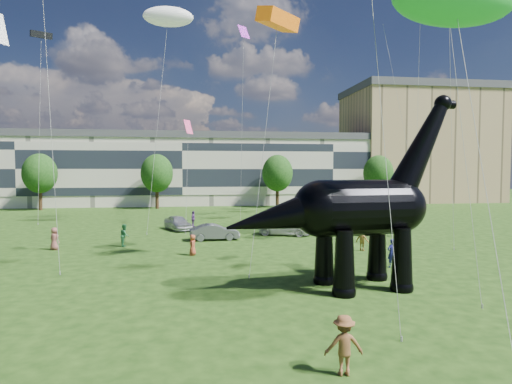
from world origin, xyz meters
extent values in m
plane|color=#16330C|center=(0.00, 0.00, 0.00)|extent=(220.00, 220.00, 0.00)
cube|color=beige|center=(-8.00, 62.00, 6.00)|extent=(78.00, 11.00, 12.00)
cube|color=tan|center=(40.00, 65.00, 11.00)|extent=(28.00, 18.00, 22.00)
cylinder|color=#382314|center=(-30.00, 53.00, 1.60)|extent=(0.56, 0.56, 3.20)
ellipsoid|color=#14380F|center=(-30.00, 53.00, 6.32)|extent=(5.20, 5.20, 6.24)
cylinder|color=#382314|center=(-12.00, 53.00, 1.60)|extent=(0.56, 0.56, 3.20)
ellipsoid|color=#14380F|center=(-12.00, 53.00, 6.32)|extent=(5.20, 5.20, 6.24)
cylinder|color=#382314|center=(8.00, 53.00, 1.60)|extent=(0.56, 0.56, 3.20)
ellipsoid|color=#14380F|center=(8.00, 53.00, 6.32)|extent=(5.20, 5.20, 6.24)
cylinder|color=#382314|center=(26.00, 53.00, 1.60)|extent=(0.56, 0.56, 3.20)
ellipsoid|color=#14380F|center=(26.00, 53.00, 6.32)|extent=(5.20, 5.20, 6.24)
cone|color=black|center=(1.68, 2.30, 1.67)|extent=(1.29, 1.29, 3.34)
sphere|color=black|center=(1.68, 2.30, 0.20)|extent=(1.22, 1.22, 1.22)
cone|color=black|center=(1.38, 4.73, 1.67)|extent=(1.29, 1.29, 3.34)
sphere|color=black|center=(1.38, 4.73, 0.20)|extent=(1.22, 1.22, 1.22)
cone|color=black|center=(4.99, 2.72, 1.67)|extent=(1.29, 1.29, 3.34)
sphere|color=black|center=(4.99, 2.72, 0.20)|extent=(1.22, 1.22, 1.22)
cone|color=black|center=(4.69, 5.15, 1.67)|extent=(1.29, 1.29, 3.34)
sphere|color=black|center=(4.69, 5.15, 0.20)|extent=(1.22, 1.22, 1.22)
cylinder|color=black|center=(3.08, 3.71, 4.34)|extent=(5.01, 3.56, 3.01)
sphere|color=black|center=(0.76, 3.42, 4.34)|extent=(3.01, 3.01, 3.01)
sphere|color=black|center=(5.40, 4.00, 4.34)|extent=(2.89, 2.89, 2.89)
cone|color=black|center=(6.74, 4.17, 7.56)|extent=(4.37, 2.18, 5.89)
sphere|color=black|center=(8.09, 4.34, 10.12)|extent=(0.94, 0.94, 0.94)
cylinder|color=black|center=(8.42, 4.38, 10.06)|extent=(0.83, 0.58, 0.49)
cone|color=black|center=(-1.52, 3.14, 3.97)|extent=(6.13, 3.05, 3.27)
imported|color=#BBBCC1|center=(-7.65, 27.42, 0.78)|extent=(3.48, 4.90, 1.55)
imported|color=slate|center=(-4.07, 20.39, 0.73)|extent=(4.54, 1.88, 1.46)
imported|color=silver|center=(2.95, 22.45, 0.73)|extent=(5.74, 4.12, 1.45)
imported|color=#595960|center=(10.43, 23.32, 0.82)|extent=(2.95, 5.87, 1.63)
cube|color=white|center=(6.88, 25.47, 1.09)|extent=(3.87, 3.87, 0.12)
cone|color=white|center=(6.88, 25.47, 1.88)|extent=(4.90, 4.90, 1.48)
cylinder|color=#999999|center=(6.13, 23.66, 0.54)|extent=(0.06, 0.06, 1.09)
cylinder|color=#999999|center=(8.69, 24.72, 0.54)|extent=(0.06, 0.06, 1.09)
cylinder|color=#999999|center=(5.08, 26.22, 0.54)|extent=(0.06, 0.06, 1.09)
cylinder|color=#999999|center=(7.63, 27.28, 0.54)|extent=(0.06, 0.06, 1.09)
cube|color=white|center=(12.18, 27.85, 1.11)|extent=(3.12, 3.12, 0.12)
cone|color=white|center=(12.18, 27.85, 1.91)|extent=(3.95, 3.95, 1.51)
cylinder|color=#999999|center=(10.82, 26.39, 0.55)|extent=(0.06, 0.06, 1.11)
cylinder|color=#999999|center=(13.64, 26.48, 0.55)|extent=(0.06, 0.06, 1.11)
cylinder|color=#999999|center=(10.73, 29.21, 0.55)|extent=(0.06, 0.06, 1.11)
cylinder|color=#999999|center=(13.55, 29.30, 0.55)|extent=(0.06, 0.06, 1.11)
imported|color=#A44729|center=(-5.99, 13.68, 0.78)|extent=(0.52, 0.78, 1.56)
imported|color=#935149|center=(-16.89, 17.37, 0.90)|extent=(1.05, 0.96, 1.81)
imported|color=#39904F|center=(-11.61, 18.24, 0.94)|extent=(0.77, 0.96, 1.87)
imported|color=black|center=(13.83, 19.67, 0.92)|extent=(1.77, 0.79, 1.84)
imported|color=navy|center=(6.92, 7.89, 0.94)|extent=(0.77, 0.60, 1.89)
imported|color=#2C5D70|center=(23.00, 36.92, 0.91)|extent=(0.80, 0.72, 1.83)
imported|color=brown|center=(-1.20, -5.73, 0.94)|extent=(1.27, 0.80, 1.88)
imported|color=#53316F|center=(-6.04, 29.43, 0.90)|extent=(0.72, 1.14, 1.80)
imported|color=olive|center=(7.26, 13.68, 0.88)|extent=(1.27, 1.27, 1.77)
cube|color=red|center=(15.15, 15.32, 20.28)|extent=(4.17, 4.08, 1.53)
cube|color=orange|center=(-0.19, 10.42, 16.42)|extent=(3.29, 3.19, 1.24)
cube|color=yellow|center=(8.29, 4.43, 15.81)|extent=(1.73, 1.73, 0.66)
plane|color=#E6407A|center=(-6.51, 31.45, 11.27)|extent=(1.34, 1.63, 1.59)
cube|color=black|center=(-25.50, 41.65, 23.91)|extent=(2.82, 2.27, 1.00)
plane|color=purple|center=(0.69, 38.70, 24.54)|extent=(2.17, 1.85, 1.78)
ellipsoid|color=silver|center=(-8.63, 31.33, 23.46)|extent=(5.91, 5.45, 2.17)
plane|color=#1631EE|center=(19.42, 37.44, 26.03)|extent=(3.06, 3.68, 3.16)
ellipsoid|color=#169526|center=(5.24, -1.01, 13.59)|extent=(6.06, 4.88, 2.16)
camera|label=1|loc=(-5.73, -18.23, 6.39)|focal=30.00mm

